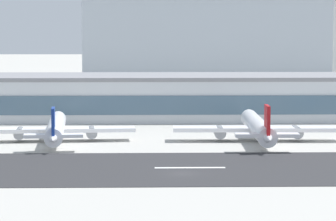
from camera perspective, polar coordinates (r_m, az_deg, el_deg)
The scene contains 7 objects.
ground_plane at distance 137.08m, azimuth 0.94°, elevation -4.33°, with size 1400.00×1400.00×0.00m, color #B2AFA8.
runway_strip at distance 142.83m, azimuth 0.84°, elevation -3.91°, with size 800.00×35.03×0.08m, color #2D2D30.
runway_centreline_dash_4 at distance 142.90m, azimuth 1.50°, elevation -3.89°, with size 12.00×1.20×0.01m, color white.
terminal_building at distance 223.35m, azimuth -1.17°, elevation 0.95°, with size 211.29×29.52×11.56m.
distant_hotel_block at distance 369.12m, azimuth 4.37°, elevation 5.48°, with size 128.33×34.41×47.33m, color #A8B2BC.
airliner_navy_tail_gate_0 at distance 177.82m, azimuth -7.62°, elevation -1.24°, with size 33.67×40.95×8.55m.
airliner_red_tail_gate_1 at distance 177.52m, azimuth 6.14°, elevation -1.18°, with size 35.98×43.50×9.08m.
Camera 1 is at (-5.81, -134.97, 23.22)m, focal length 89.96 mm.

